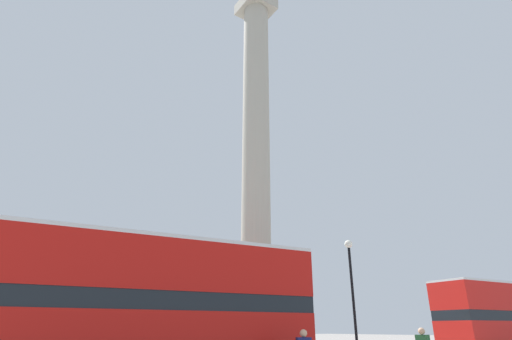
{
  "coord_description": "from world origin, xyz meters",
  "views": [
    {
      "loc": [
        -12.87,
        -19.19,
        1.72
      ],
      "look_at": [
        0.0,
        0.0,
        10.94
      ],
      "focal_mm": 28.0,
      "sensor_mm": 36.0,
      "label": 1
    }
  ],
  "objects_px": {
    "bus_a": "(153,304)",
    "equestrian_statue": "(52,330)",
    "monument_column": "(256,203)",
    "street_lamp": "(353,292)",
    "bus_b": "(510,317)"
  },
  "relations": [
    {
      "from": "monument_column",
      "to": "street_lamp",
      "type": "xyz_separation_m",
      "value": [
        3.32,
        -4.07,
        -5.28
      ]
    },
    {
      "from": "bus_b",
      "to": "street_lamp",
      "type": "distance_m",
      "value": 11.43
    },
    {
      "from": "monument_column",
      "to": "equestrian_statue",
      "type": "height_order",
      "value": "monument_column"
    },
    {
      "from": "bus_a",
      "to": "equestrian_statue",
      "type": "height_order",
      "value": "equestrian_statue"
    },
    {
      "from": "bus_a",
      "to": "bus_b",
      "type": "bearing_deg",
      "value": 5.81
    },
    {
      "from": "monument_column",
      "to": "street_lamp",
      "type": "bearing_deg",
      "value": -50.85
    },
    {
      "from": "monument_column",
      "to": "bus_a",
      "type": "height_order",
      "value": "monument_column"
    },
    {
      "from": "bus_b",
      "to": "street_lamp",
      "type": "height_order",
      "value": "street_lamp"
    },
    {
      "from": "bus_b",
      "to": "street_lamp",
      "type": "xyz_separation_m",
      "value": [
        -11.16,
        2.21,
        1.11
      ]
    },
    {
      "from": "monument_column",
      "to": "bus_b",
      "type": "height_order",
      "value": "monument_column"
    },
    {
      "from": "bus_b",
      "to": "street_lamp",
      "type": "bearing_deg",
      "value": 173.76
    },
    {
      "from": "bus_b",
      "to": "equestrian_statue",
      "type": "height_order",
      "value": "equestrian_statue"
    },
    {
      "from": "equestrian_statue",
      "to": "street_lamp",
      "type": "bearing_deg",
      "value": -12.61
    },
    {
      "from": "bus_a",
      "to": "street_lamp",
      "type": "xyz_separation_m",
      "value": [
        11.52,
        2.35,
        1.05
      ]
    },
    {
      "from": "bus_a",
      "to": "equestrian_statue",
      "type": "distance_m",
      "value": 9.49
    }
  ]
}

